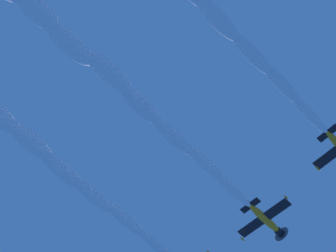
% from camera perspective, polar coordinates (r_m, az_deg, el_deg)
% --- Properties ---
extents(airplane_left_wingman, '(7.96, 8.90, 2.74)m').
position_cam_1_polar(airplane_left_wingman, '(75.36, 10.89, -10.25)').
color(airplane_left_wingman, orange).
extents(smoke_trail_lead, '(48.54, 10.49, 3.98)m').
position_cam_1_polar(smoke_trail_lead, '(69.76, -17.56, 0.34)').
color(smoke_trail_lead, white).
extents(smoke_trail_left_wingman, '(48.01, 9.59, 3.92)m').
position_cam_1_polar(smoke_trail_left_wingman, '(64.75, -9.25, 7.81)').
color(smoke_trail_left_wingman, white).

